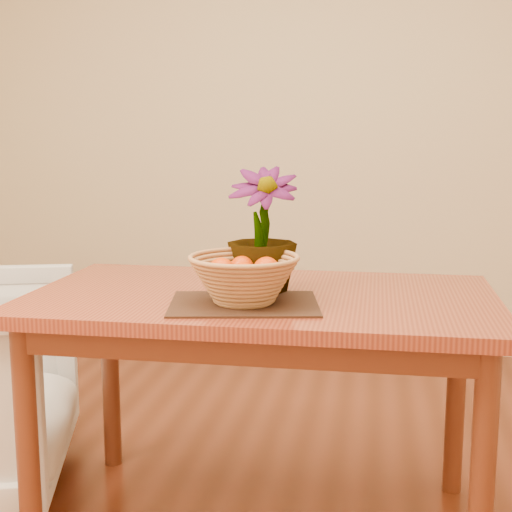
# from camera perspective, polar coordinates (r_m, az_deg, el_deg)

# --- Properties ---
(wall_back) EXTENTS (4.00, 0.02, 2.70)m
(wall_back) POSITION_cam_1_polar(r_m,az_deg,el_deg) (4.05, 5.02, 11.34)
(wall_back) COLOR beige
(wall_back) RESTS_ON floor
(table) EXTENTS (1.40, 0.80, 0.75)m
(table) POSITION_cam_1_polar(r_m,az_deg,el_deg) (2.18, 0.46, -5.24)
(table) COLOR maroon
(table) RESTS_ON floor
(placemat) EXTENTS (0.46, 0.38, 0.01)m
(placemat) POSITION_cam_1_polar(r_m,az_deg,el_deg) (2.01, -0.96, -3.84)
(placemat) COLOR #331D12
(placemat) RESTS_ON table
(wicker_basket) EXTENTS (0.31, 0.31, 0.13)m
(wicker_basket) POSITION_cam_1_polar(r_m,az_deg,el_deg) (2.00, -0.96, -1.99)
(wicker_basket) COLOR #AD7848
(wicker_basket) RESTS_ON placemat
(orange_pile) EXTENTS (0.20, 0.19, 0.08)m
(orange_pile) POSITION_cam_1_polar(r_m,az_deg,el_deg) (1.99, -0.97, -1.25)
(orange_pile) COLOR red
(orange_pile) RESTS_ON wicker_basket
(potted_plant) EXTENTS (0.23, 0.23, 0.38)m
(potted_plant) POSITION_cam_1_polar(r_m,az_deg,el_deg) (2.14, 0.49, 2.05)
(potted_plant) COLOR #194D16
(potted_plant) RESTS_ON table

